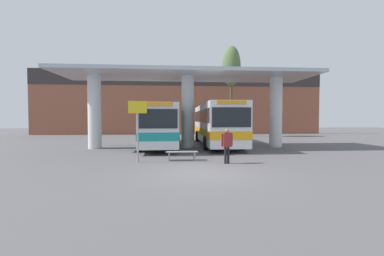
% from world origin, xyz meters
% --- Properties ---
extents(ground_plane, '(100.00, 100.00, 0.00)m').
position_xyz_m(ground_plane, '(0.00, 0.00, 0.00)').
color(ground_plane, '#565456').
extents(townhouse_backdrop, '(40.00, 0.58, 8.80)m').
position_xyz_m(townhouse_backdrop, '(0.00, 25.50, 5.13)').
color(townhouse_backdrop, brown).
rests_on(townhouse_backdrop, ground_plane).
extents(station_canopy, '(18.48, 5.38, 5.50)m').
position_xyz_m(station_canopy, '(0.00, 8.90, 4.38)').
color(station_canopy, silver).
rests_on(station_canopy, ground_plane).
extents(transit_bus_left_bay, '(2.94, 11.17, 3.11)m').
position_xyz_m(transit_bus_left_bay, '(-2.13, 10.11, 1.75)').
color(transit_bus_left_bay, silver).
rests_on(transit_bus_left_bay, ground_plane).
extents(transit_bus_center_bay, '(2.96, 12.02, 3.26)m').
position_xyz_m(transit_bus_center_bay, '(2.45, 10.81, 1.82)').
color(transit_bus_center_bay, silver).
rests_on(transit_bus_center_bay, ground_plane).
extents(waiting_bench_near_pillar, '(1.64, 0.44, 0.46)m').
position_xyz_m(waiting_bench_near_pillar, '(-0.67, 3.04, 0.34)').
color(waiting_bench_near_pillar, gray).
rests_on(waiting_bench_near_pillar, ground_plane).
extents(info_sign_platform, '(0.90, 0.09, 3.01)m').
position_xyz_m(info_sign_platform, '(-2.86, 2.62, 2.15)').
color(info_sign_platform, gray).
rests_on(info_sign_platform, ground_plane).
extents(pedestrian_waiting, '(0.61, 0.35, 1.67)m').
position_xyz_m(pedestrian_waiting, '(1.43, 1.91, 1.02)').
color(pedestrian_waiting, black).
rests_on(pedestrian_waiting, ground_plane).
extents(poplar_tree_behind_left, '(2.17, 2.17, 10.78)m').
position_xyz_m(poplar_tree_behind_left, '(5.89, 20.04, 8.26)').
color(poplar_tree_behind_left, '#473A2B').
rests_on(poplar_tree_behind_left, ground_plane).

